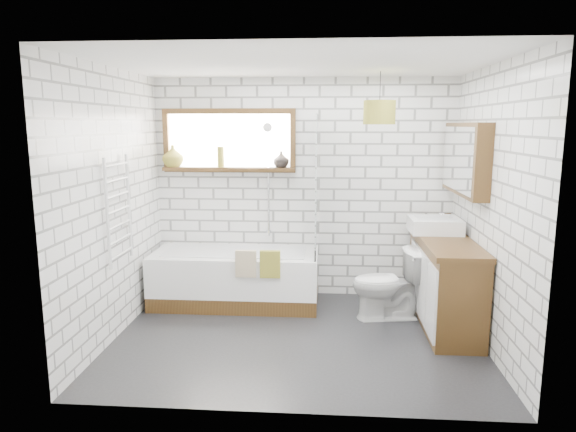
# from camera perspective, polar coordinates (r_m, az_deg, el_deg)

# --- Properties ---
(floor) EXTENTS (3.40, 2.60, 0.01)m
(floor) POSITION_cam_1_polar(r_m,az_deg,el_deg) (4.99, 0.96, -13.35)
(floor) COLOR black
(floor) RESTS_ON ground
(ceiling) EXTENTS (3.40, 2.60, 0.01)m
(ceiling) POSITION_cam_1_polar(r_m,az_deg,el_deg) (4.60, 1.06, 16.65)
(ceiling) COLOR white
(ceiling) RESTS_ON ground
(wall_back) EXTENTS (3.40, 0.01, 2.50)m
(wall_back) POSITION_cam_1_polar(r_m,az_deg,el_deg) (5.92, 1.73, 3.03)
(wall_back) COLOR white
(wall_back) RESTS_ON ground
(wall_front) EXTENTS (3.40, 0.01, 2.50)m
(wall_front) POSITION_cam_1_polar(r_m,az_deg,el_deg) (3.35, -0.27, -2.49)
(wall_front) COLOR white
(wall_front) RESTS_ON ground
(wall_left) EXTENTS (0.01, 2.60, 2.50)m
(wall_left) POSITION_cam_1_polar(r_m,az_deg,el_deg) (5.02, -18.80, 1.21)
(wall_left) COLOR white
(wall_left) RESTS_ON ground
(wall_right) EXTENTS (0.01, 2.60, 2.50)m
(wall_right) POSITION_cam_1_polar(r_m,az_deg,el_deg) (4.85, 21.57, 0.73)
(wall_right) COLOR white
(wall_right) RESTS_ON ground
(window) EXTENTS (1.52, 0.16, 0.68)m
(window) POSITION_cam_1_polar(r_m,az_deg,el_deg) (5.93, -6.58, 8.31)
(window) COLOR #36210F
(window) RESTS_ON wall_back
(towel_radiator) EXTENTS (0.06, 0.52, 1.00)m
(towel_radiator) POSITION_cam_1_polar(r_m,az_deg,el_deg) (5.01, -18.30, 0.64)
(towel_radiator) COLOR white
(towel_radiator) RESTS_ON wall_left
(mirror_cabinet) EXTENTS (0.16, 1.20, 0.70)m
(mirror_cabinet) POSITION_cam_1_polar(r_m,az_deg,el_deg) (5.35, 19.09, 6.03)
(mirror_cabinet) COLOR #36210F
(mirror_cabinet) RESTS_ON wall_right
(shower_riser) EXTENTS (0.02, 0.02, 1.30)m
(shower_riser) POSITION_cam_1_polar(r_m,az_deg,el_deg) (5.90, -2.18, 3.98)
(shower_riser) COLOR silver
(shower_riser) RESTS_ON wall_back
(bathtub) EXTENTS (1.82, 0.80, 0.59)m
(bathtub) POSITION_cam_1_polar(r_m,az_deg,el_deg) (5.80, -5.81, -6.82)
(bathtub) COLOR white
(bathtub) RESTS_ON floor
(shower_screen) EXTENTS (0.02, 0.72, 1.50)m
(shower_screen) POSITION_cam_1_polar(r_m,az_deg,el_deg) (5.50, 3.18, 3.41)
(shower_screen) COLOR white
(shower_screen) RESTS_ON bathtub
(towel_green) EXTENTS (0.21, 0.06, 0.28)m
(towel_green) POSITION_cam_1_polar(r_m,az_deg,el_deg) (5.29, -1.99, -5.37)
(towel_green) COLOR olive
(towel_green) RESTS_ON bathtub
(towel_beige) EXTENTS (0.21, 0.05, 0.28)m
(towel_beige) POSITION_cam_1_polar(r_m,az_deg,el_deg) (5.32, -4.70, -5.30)
(towel_beige) COLOR tan
(towel_beige) RESTS_ON bathtub
(vanity) EXTENTS (0.49, 1.53, 0.88)m
(vanity) POSITION_cam_1_polar(r_m,az_deg,el_deg) (5.39, 16.99, -6.96)
(vanity) COLOR #36210F
(vanity) RESTS_ON floor
(basin) EXTENTS (0.51, 0.45, 0.15)m
(basin) POSITION_cam_1_polar(r_m,az_deg,el_deg) (5.55, 15.99, -0.98)
(basin) COLOR white
(basin) RESTS_ON vanity
(tap) EXTENTS (0.03, 0.03, 0.15)m
(tap) POSITION_cam_1_polar(r_m,az_deg,el_deg) (5.57, 17.62, -0.52)
(tap) COLOR silver
(tap) RESTS_ON vanity
(toilet) EXTENTS (0.52, 0.78, 0.73)m
(toilet) POSITION_cam_1_polar(r_m,az_deg,el_deg) (5.41, 11.03, -7.42)
(toilet) COLOR white
(toilet) RESTS_ON floor
(vase_olive) EXTENTS (0.26, 0.26, 0.25)m
(vase_olive) POSITION_cam_1_polar(r_m,az_deg,el_deg) (6.07, -12.67, 6.33)
(vase_olive) COLOR olive
(vase_olive) RESTS_ON window
(vase_dark) EXTENTS (0.21, 0.21, 0.19)m
(vase_dark) POSITION_cam_1_polar(r_m,az_deg,el_deg) (5.83, -0.76, 6.11)
(vase_dark) COLOR black
(vase_dark) RESTS_ON window
(bottle) EXTENTS (0.09, 0.09, 0.23)m
(bottle) POSITION_cam_1_polar(r_m,az_deg,el_deg) (5.93, -7.49, 6.33)
(bottle) COLOR olive
(bottle) RESTS_ON window
(pendant) EXTENTS (0.32, 0.32, 0.23)m
(pendant) POSITION_cam_1_polar(r_m,az_deg,el_deg) (5.29, 10.12, 11.26)
(pendant) COLOR olive
(pendant) RESTS_ON ceiling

